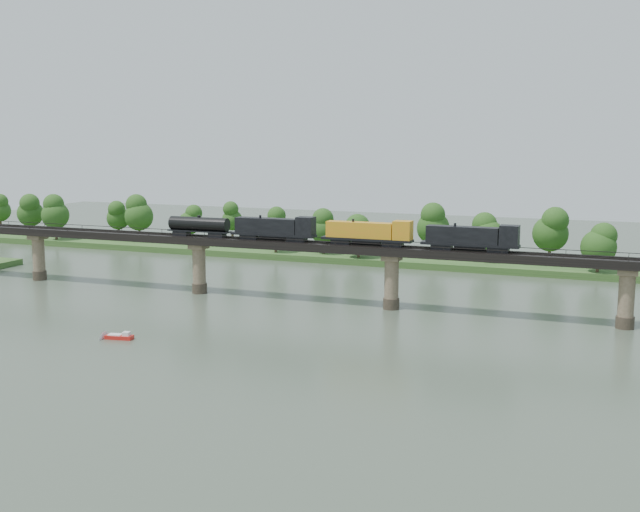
% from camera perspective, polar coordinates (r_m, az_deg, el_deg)
% --- Properties ---
extents(ground, '(400.00, 400.00, 0.00)m').
position_cam_1_polar(ground, '(119.71, 0.97, -6.68)').
color(ground, '#374435').
rests_on(ground, ground).
extents(far_bank, '(300.00, 24.00, 1.60)m').
position_cam_1_polar(far_bank, '(199.70, 9.57, -0.31)').
color(far_bank, '#2E5120').
rests_on(far_bank, ground).
extents(bridge, '(236.00, 30.00, 11.50)m').
position_cam_1_polar(bridge, '(146.28, 5.11, -1.68)').
color(bridge, '#473A2D').
rests_on(bridge, ground).
extents(bridge_superstructure, '(220.00, 4.90, 0.75)m').
position_cam_1_polar(bridge_superstructure, '(145.27, 5.14, 0.78)').
color(bridge_superstructure, black).
rests_on(bridge_superstructure, bridge).
extents(far_treeline, '(289.06, 17.54, 13.60)m').
position_cam_1_polar(far_treeline, '(196.13, 7.01, 1.95)').
color(far_treeline, '#382619').
rests_on(far_treeline, far_bank).
extents(freight_train, '(69.11, 2.69, 4.76)m').
position_cam_1_polar(freight_train, '(148.42, 1.11, 1.75)').
color(freight_train, black).
rests_on(freight_train, bridge).
extents(motorboat, '(4.51, 2.28, 1.21)m').
position_cam_1_polar(motorboat, '(129.48, -14.05, -5.57)').
color(motorboat, red).
rests_on(motorboat, ground).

